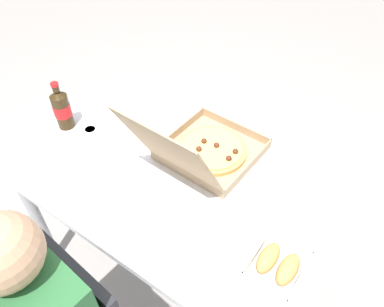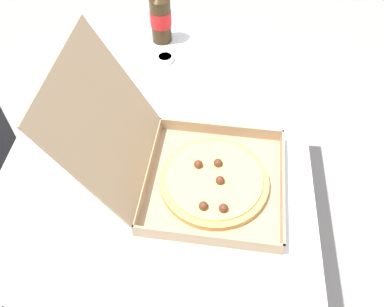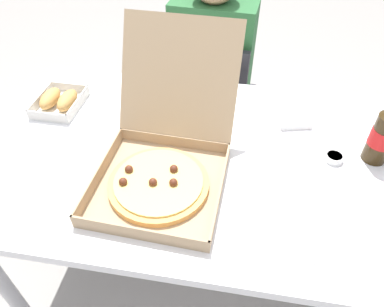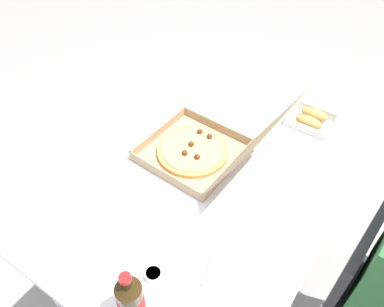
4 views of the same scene
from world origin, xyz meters
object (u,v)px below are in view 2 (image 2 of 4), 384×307
(cola_bottle, at_px, (161,17))
(napkin_pile, at_px, (106,78))
(pizza_box_open, at_px, (194,170))
(dipping_sauce_cup, at_px, (165,58))
(paper_menu, at_px, (255,91))

(cola_bottle, xyz_separation_m, napkin_pile, (-0.24, 0.15, -0.08))
(pizza_box_open, relative_size, cola_bottle, 2.40)
(napkin_pile, bearing_deg, pizza_box_open, -139.57)
(napkin_pile, xyz_separation_m, dipping_sauce_cup, (0.12, -0.18, 0.00))
(napkin_pile, height_order, dipping_sauce_cup, same)
(cola_bottle, relative_size, paper_menu, 1.07)
(paper_menu, height_order, napkin_pile, napkin_pile)
(dipping_sauce_cup, bearing_deg, cola_bottle, 12.94)
(cola_bottle, bearing_deg, paper_menu, -126.47)
(paper_menu, distance_m, napkin_pile, 0.49)
(cola_bottle, relative_size, dipping_sauce_cup, 4.00)
(napkin_pile, distance_m, dipping_sauce_cup, 0.22)
(paper_menu, bearing_deg, dipping_sauce_cup, 46.57)
(pizza_box_open, bearing_deg, paper_menu, -23.40)
(pizza_box_open, distance_m, cola_bottle, 0.65)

